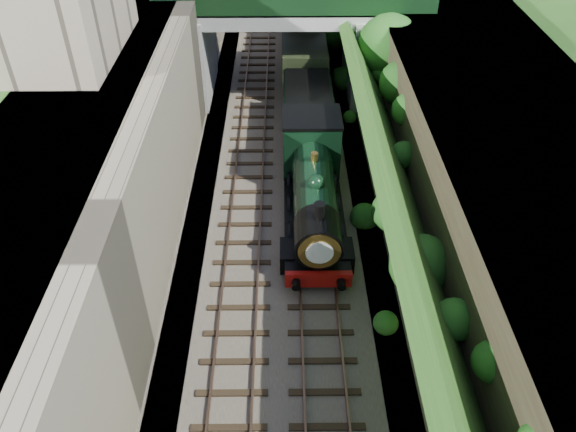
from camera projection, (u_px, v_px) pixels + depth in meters
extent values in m
plane|color=#1E4714|center=(290.00, 415.00, 18.85)|extent=(160.00, 160.00, 0.00)
cube|color=#473F38|center=(286.00, 121.00, 34.41)|extent=(10.00, 90.00, 0.20)
cube|color=#756B56|center=(190.00, 69.00, 32.25)|extent=(1.00, 90.00, 7.00)
cube|color=#262628|center=(130.00, 69.00, 32.22)|extent=(6.00, 90.00, 7.00)
cube|color=#262628|center=(449.00, 74.00, 32.60)|extent=(8.00, 90.00, 6.25)
cube|color=#1E4714|center=(371.00, 81.00, 32.83)|extent=(4.02, 90.00, 6.36)
sphere|color=#194C14|center=(494.00, 362.00, 15.70)|extent=(1.25, 1.25, 1.25)
sphere|color=#194C14|center=(455.00, 319.00, 17.83)|extent=(1.40, 1.40, 1.40)
sphere|color=#194C14|center=(421.00, 265.00, 20.65)|extent=(2.37, 2.37, 2.37)
sphere|color=#194C14|center=(394.00, 211.00, 24.01)|extent=(1.96, 1.96, 1.96)
sphere|color=#194C14|center=(404.00, 155.00, 25.37)|extent=(1.23, 1.23, 1.23)
sphere|color=#194C14|center=(408.00, 110.00, 26.82)|extent=(1.63, 1.63, 1.63)
sphere|color=#194C14|center=(401.00, 83.00, 28.78)|extent=(2.33, 2.33, 2.33)
sphere|color=#194C14|center=(384.00, 72.00, 31.44)|extent=(1.35, 1.35, 1.35)
sphere|color=#194C14|center=(345.00, 78.00, 36.82)|extent=(1.57, 1.57, 1.57)
sphere|color=#194C14|center=(374.00, 24.00, 36.15)|extent=(1.54, 1.54, 1.54)
sphere|color=#194C14|center=(367.00, 13.00, 38.35)|extent=(1.25, 1.25, 1.25)
sphere|color=#194C14|center=(334.00, 37.00, 43.09)|extent=(1.93, 1.93, 1.93)
cube|color=black|center=(253.00, 119.00, 34.31)|extent=(2.50, 90.00, 0.07)
cube|color=brown|center=(242.00, 117.00, 34.25)|extent=(0.08, 90.00, 0.14)
cube|color=brown|center=(265.00, 117.00, 34.26)|extent=(0.08, 90.00, 0.14)
cube|color=black|center=(306.00, 118.00, 34.34)|extent=(2.50, 90.00, 0.07)
cube|color=brown|center=(294.00, 117.00, 34.27)|extent=(0.08, 90.00, 0.14)
cube|color=brown|center=(317.00, 117.00, 34.28)|extent=(0.08, 90.00, 0.14)
cube|color=gray|center=(294.00, 6.00, 34.05)|extent=(16.00, 6.00, 0.90)
cube|color=black|center=(295.00, 6.00, 31.23)|extent=(16.00, 0.30, 1.20)
cube|color=gray|center=(199.00, 52.00, 35.78)|extent=(1.40, 6.40, 5.70)
cube|color=gray|center=(367.00, 51.00, 35.86)|extent=(2.40, 6.40, 5.70)
cube|color=gray|center=(66.00, 6.00, 24.10)|extent=(4.00, 8.00, 4.00)
cylinder|color=black|center=(384.00, 89.00, 33.11)|extent=(0.30, 0.30, 4.40)
sphere|color=#194C14|center=(389.00, 46.00, 31.49)|extent=(3.60, 3.60, 3.60)
sphere|color=#194C14|center=(394.00, 51.00, 32.50)|extent=(2.40, 2.40, 2.40)
cube|color=black|center=(313.00, 223.00, 26.01)|extent=(2.40, 8.40, 0.60)
cube|color=black|center=(313.00, 201.00, 26.45)|extent=(2.70, 10.00, 0.35)
cube|color=maroon|center=(318.00, 279.00, 22.53)|extent=(2.70, 0.25, 0.70)
cylinder|color=black|center=(314.00, 188.00, 25.01)|extent=(1.90, 5.60, 1.90)
cylinder|color=black|center=(318.00, 236.00, 22.43)|extent=(1.96, 1.80, 1.96)
cylinder|color=white|center=(320.00, 253.00, 21.67)|extent=(1.10, 0.05, 1.10)
cylinder|color=black|center=(319.00, 213.00, 21.69)|extent=(0.44, 0.44, 0.90)
sphere|color=black|center=(316.00, 183.00, 23.61)|extent=(0.76, 0.76, 0.76)
cylinder|color=#A57F33|center=(314.00, 158.00, 24.95)|extent=(0.32, 0.32, 0.50)
cube|color=black|center=(311.00, 143.00, 27.73)|extent=(2.75, 2.40, 2.80)
cube|color=black|center=(312.00, 117.00, 26.83)|extent=(2.85, 2.50, 0.15)
cube|color=black|center=(287.00, 256.00, 23.75)|extent=(0.60, 1.40, 0.90)
cube|color=black|center=(346.00, 255.00, 23.77)|extent=(0.60, 1.40, 0.90)
cube|color=black|center=(307.00, 134.00, 32.45)|extent=(2.30, 6.00, 0.50)
cube|color=black|center=(307.00, 130.00, 32.29)|extent=(2.60, 6.00, 0.50)
cube|color=black|center=(308.00, 112.00, 31.54)|extent=(2.70, 6.00, 2.40)
cube|color=black|center=(308.00, 91.00, 30.76)|extent=(2.50, 5.60, 0.20)
cube|color=black|center=(301.00, 50.00, 42.33)|extent=(2.30, 17.00, 0.40)
cube|color=black|center=(301.00, 46.00, 42.17)|extent=(2.50, 17.00, 0.50)
cube|color=#252E1A|center=(301.00, 27.00, 41.23)|extent=(2.80, 18.00, 2.70)
cube|color=slate|center=(302.00, 6.00, 40.30)|extent=(2.90, 18.00, 0.50)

